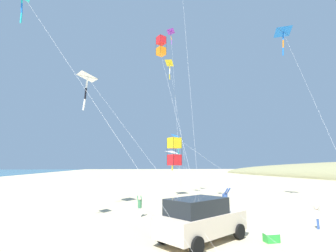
# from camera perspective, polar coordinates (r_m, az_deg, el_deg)

# --- Properties ---
(ground_plane) EXTENTS (600.00, 600.00, 0.00)m
(ground_plane) POSITION_cam_1_polar(r_m,az_deg,el_deg) (16.22, 21.62, -20.10)
(ground_plane) COLOR #C6B58C
(parked_car) EXTENTS (4.63, 3.82, 1.85)m
(parked_car) POSITION_cam_1_polar(r_m,az_deg,el_deg) (11.69, 7.51, -20.37)
(parked_car) COLOR beige
(parked_car) RESTS_ON ground_plane
(cooler_box) EXTENTS (0.62, 0.42, 0.42)m
(cooler_box) POSITION_cam_1_polar(r_m,az_deg,el_deg) (12.53, 22.62, -22.48)
(cooler_box) COLOR green
(cooler_box) RESTS_ON ground_plane
(person_adult_flyer) EXTENTS (0.63, 0.66, 1.84)m
(person_adult_flyer) POSITION_cam_1_polar(r_m,az_deg,el_deg) (17.45, 13.00, -16.35)
(person_adult_flyer) COLOR silver
(person_adult_flyer) RESTS_ON ground_plane
(person_child_green_jacket) EXTENTS (0.34, 0.42, 1.32)m
(person_child_green_jacket) POSITION_cam_1_polar(r_m,az_deg,el_deg) (17.09, -6.50, -17.64)
(person_child_green_jacket) COLOR silver
(person_child_green_jacket) RESTS_ON ground_plane
(person_child_grey_jacket) EXTENTS (0.44, 0.43, 1.23)m
(person_child_grey_jacket) POSITION_cam_1_polar(r_m,az_deg,el_deg) (15.89, 31.06, -17.23)
(person_child_grey_jacket) COLOR #335199
(person_child_grey_jacket) RESTS_ON ground_plane
(kite_delta_small_distant) EXTENTS (1.83, 13.46, 15.17)m
(kite_delta_small_distant) POSITION_cam_1_polar(r_m,az_deg,el_deg) (28.95, 0.47, 14.15)
(kite_delta_small_distant) COLOR yellow
(kite_delta_small_distant) RESTS_ON ground_plane
(kite_box_black_fish_shape) EXTENTS (3.29, 7.35, 5.07)m
(kite_box_black_fish_shape) POSITION_cam_1_polar(r_m,az_deg,el_deg) (16.14, 1.48, -5.87)
(kite_box_black_fish_shape) COLOR yellow
(kite_box_black_fish_shape) RESTS_ON ground_plane
(kite_delta_rainbow_low_near) EXTENTS (7.26, 12.59, 10.85)m
(kite_delta_rainbow_low_near) POSITION_cam_1_polar(r_m,az_deg,el_deg) (21.76, -17.93, 10.67)
(kite_delta_rainbow_low_near) COLOR white
(kite_delta_rainbow_low_near) RESTS_ON ground_plane
(kite_box_long_streamer_right) EXTENTS (0.88, 10.05, 14.41)m
(kite_box_long_streamer_right) POSITION_cam_1_polar(r_m,az_deg,el_deg) (22.64, -1.59, 17.88)
(kite_box_long_streamer_right) COLOR red
(kite_box_long_streamer_right) RESTS_ON ground_plane
(kite_delta_purple_drifting) EXTENTS (2.09, 13.34, 5.16)m
(kite_delta_purple_drifting) POSITION_cam_1_polar(r_m,az_deg,el_deg) (28.79, 1.10, -6.21)
(kite_delta_purple_drifting) COLOR white
(kite_delta_purple_drifting) RESTS_ON ground_plane
(kite_delta_red_high_left) EXTENTS (7.62, 13.86, 17.04)m
(kite_delta_red_high_left) POSITION_cam_1_polar(r_m,az_deg,el_deg) (29.14, 24.97, 18.95)
(kite_delta_red_high_left) COLOR blue
(kite_delta_red_high_left) RESTS_ON ground_plane
(kite_delta_green_low_center) EXTENTS (4.89, 11.16, 6.14)m
(kite_delta_green_low_center) POSITION_cam_1_polar(r_m,az_deg,el_deg) (21.92, 2.37, -2.83)
(kite_delta_green_low_center) COLOR blue
(kite_delta_green_low_center) RESTS_ON ground_plane
(kite_delta_teal_far_right) EXTENTS (2.09, 11.18, 19.29)m
(kite_delta_teal_far_right) POSITION_cam_1_polar(r_m,az_deg,el_deg) (31.46, 0.71, 20.77)
(kite_delta_teal_far_right) COLOR purple
(kite_delta_teal_far_right) RESTS_ON ground_plane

